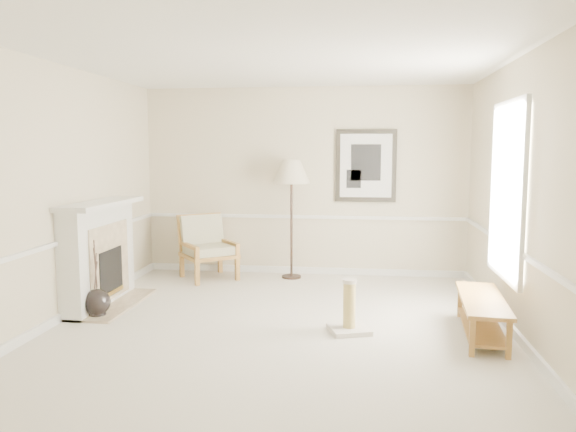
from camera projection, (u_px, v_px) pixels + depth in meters
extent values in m
plane|color=silver|center=(279.00, 327.00, 6.18)|extent=(5.50, 5.50, 0.00)
cube|color=beige|center=(304.00, 182.00, 8.72)|extent=(5.00, 0.04, 2.90)
cube|color=beige|center=(211.00, 233.00, 3.30)|extent=(5.00, 0.04, 2.90)
cube|color=beige|center=(59.00, 193.00, 6.32)|extent=(0.04, 5.50, 2.90)
cube|color=beige|center=(522.00, 198.00, 5.69)|extent=(0.04, 5.50, 2.90)
cube|color=white|center=(278.00, 57.00, 5.84)|extent=(5.00, 5.50, 0.04)
cube|color=white|center=(304.00, 270.00, 8.86)|extent=(4.95, 0.04, 0.10)
cube|color=white|center=(304.00, 217.00, 8.76)|extent=(4.95, 0.04, 0.05)
cube|color=white|center=(508.00, 190.00, 6.08)|extent=(0.03, 1.20, 1.80)
cube|color=white|center=(507.00, 190.00, 6.09)|extent=(0.05, 1.34, 1.94)
cube|color=black|center=(366.00, 166.00, 8.54)|extent=(0.92, 0.04, 1.10)
cube|color=white|center=(366.00, 166.00, 8.51)|extent=(0.78, 0.01, 0.96)
cube|color=black|center=(366.00, 162.00, 8.50)|extent=(0.45, 0.01, 0.55)
cube|color=white|center=(98.00, 256.00, 6.99)|extent=(0.28, 1.50, 1.25)
cube|color=white|center=(100.00, 204.00, 6.91)|extent=(0.46, 1.64, 0.06)
cube|color=#C6B28E|center=(110.00, 262.00, 6.98)|extent=(0.02, 1.05, 0.95)
cube|color=black|center=(111.00, 272.00, 7.00)|extent=(0.02, 0.62, 0.58)
cube|color=gold|center=(112.00, 293.00, 7.03)|extent=(0.01, 0.66, 0.05)
cube|color=#C6B28E|center=(112.00, 304.00, 7.04)|extent=(0.60, 1.50, 0.03)
sphere|color=black|center=(97.00, 302.00, 6.51)|extent=(0.31, 0.31, 0.31)
cylinder|color=black|center=(97.00, 313.00, 6.53)|extent=(0.20, 0.20, 0.09)
cylinder|color=black|center=(95.00, 268.00, 6.47)|extent=(0.05, 0.13, 0.49)
cylinder|color=black|center=(96.00, 271.00, 6.47)|extent=(0.06, 0.16, 0.40)
cylinder|color=black|center=(95.00, 264.00, 6.46)|extent=(0.03, 0.07, 0.58)
cube|color=olive|center=(197.00, 272.00, 8.05)|extent=(0.09, 0.09, 0.39)
cube|color=olive|center=(182.00, 264.00, 8.59)|extent=(0.09, 0.09, 0.39)
cube|color=olive|center=(237.00, 267.00, 8.37)|extent=(0.09, 0.09, 0.39)
cube|color=olive|center=(220.00, 260.00, 8.91)|extent=(0.09, 0.09, 0.39)
cube|color=olive|center=(209.00, 255.00, 8.46)|extent=(1.01, 1.01, 0.05)
cube|color=olive|center=(201.00, 232.00, 8.70)|extent=(0.67, 0.57, 0.56)
cube|color=olive|center=(189.00, 246.00, 8.28)|extent=(0.49, 0.61, 0.05)
cube|color=olive|center=(228.00, 242.00, 8.60)|extent=(0.49, 0.61, 0.05)
cube|color=white|center=(209.00, 249.00, 8.45)|extent=(0.92, 0.92, 0.12)
cube|color=white|center=(202.00, 231.00, 8.65)|extent=(0.64, 0.56, 0.50)
cylinder|color=black|center=(291.00, 277.00, 8.56)|extent=(0.29, 0.29, 0.03)
cylinder|color=black|center=(292.00, 223.00, 8.46)|extent=(0.04, 0.04, 1.62)
cone|color=beige|center=(292.00, 171.00, 8.37)|extent=(0.74, 0.74, 0.36)
cube|color=olive|center=(482.00, 300.00, 5.84)|extent=(0.55, 1.46, 0.04)
cube|color=olive|center=(481.00, 326.00, 5.87)|extent=(0.48, 1.35, 0.03)
cube|color=olive|center=(472.00, 338.00, 5.27)|extent=(0.06, 0.06, 0.37)
cube|color=olive|center=(509.00, 340.00, 5.20)|extent=(0.06, 0.06, 0.37)
cube|color=olive|center=(460.00, 301.00, 6.53)|extent=(0.06, 0.06, 0.37)
cube|color=olive|center=(489.00, 303.00, 6.46)|extent=(0.06, 0.06, 0.37)
cube|color=silver|center=(349.00, 329.00, 6.01)|extent=(0.51, 0.51, 0.05)
cylinder|color=#DDC671|center=(349.00, 305.00, 5.98)|extent=(0.13, 0.13, 0.48)
cylinder|color=silver|center=(350.00, 281.00, 5.95)|extent=(0.15, 0.15, 0.04)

